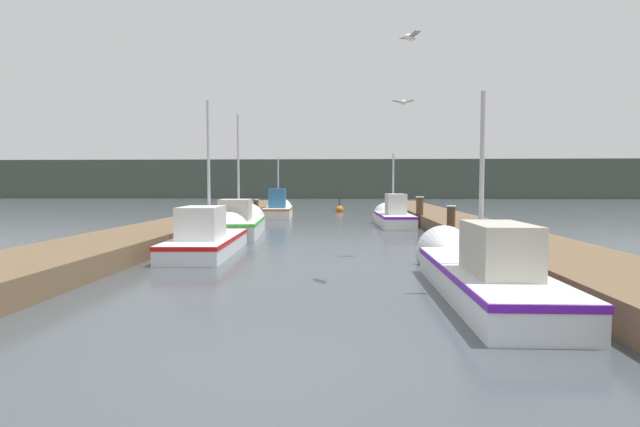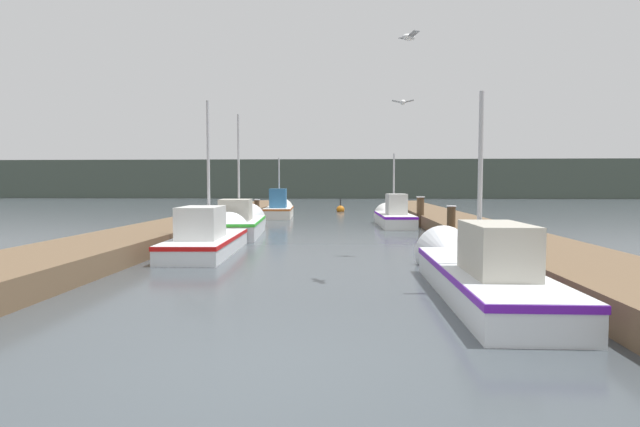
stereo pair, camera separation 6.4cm
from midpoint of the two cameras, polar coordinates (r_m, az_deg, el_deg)
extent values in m
plane|color=#3D4449|center=(5.17, -6.55, -17.91)|extent=(200.00, 200.00, 0.00)
cube|color=brown|center=(21.67, -13.29, -0.96)|extent=(2.40, 40.00, 0.49)
cube|color=brown|center=(21.28, 14.89, -1.06)|extent=(2.40, 40.00, 0.49)
cube|color=#424C42|center=(69.71, 2.23, 3.91)|extent=(120.00, 16.00, 4.87)
cube|color=silver|center=(8.65, 18.26, -7.52)|extent=(1.40, 5.02, 0.52)
cube|color=#611AA9|center=(8.62, 18.28, -6.22)|extent=(1.43, 5.05, 0.10)
cone|color=silver|center=(11.51, 14.24, -4.74)|extent=(1.31, 0.96, 1.30)
cube|color=#B2AD9E|center=(7.96, 19.56, -3.81)|extent=(0.84, 1.55, 0.77)
cylinder|color=#B2B2B7|center=(8.86, 17.81, 3.87)|extent=(0.08, 0.08, 2.90)
cube|color=silver|center=(13.79, -12.94, -3.49)|extent=(1.70, 4.58, 0.46)
cube|color=red|center=(13.77, -12.95, -2.78)|extent=(1.73, 4.61, 0.10)
cone|color=silver|center=(16.44, -10.79, -2.36)|extent=(1.45, 1.00, 1.41)
cube|color=silver|center=(13.18, -13.53, -1.01)|extent=(1.06, 1.59, 0.82)
cylinder|color=#B2B2B7|center=(14.03, -12.74, 5.08)|extent=(0.08, 0.08, 3.66)
cube|color=silver|center=(18.21, -9.48, -1.57)|extent=(1.97, 4.47, 0.60)
cube|color=green|center=(18.19, -9.49, -0.83)|extent=(2.00, 4.50, 0.10)
cone|color=silver|center=(20.83, -8.54, -0.94)|extent=(1.59, 1.06, 1.52)
cube|color=#B2AD9E|center=(17.63, -9.73, 0.42)|extent=(1.14, 1.35, 0.73)
cylinder|color=#B2B2B7|center=(18.48, -9.42, 5.29)|extent=(0.08, 0.08, 3.78)
cube|color=silver|center=(22.25, 8.36, -0.71)|extent=(1.48, 4.52, 0.55)
cube|color=#7316D1|center=(22.24, 8.36, -0.15)|extent=(1.51, 4.55, 0.10)
cone|color=silver|center=(24.91, 7.56, -0.26)|extent=(1.29, 0.94, 1.26)
cube|color=silver|center=(21.66, 8.56, 1.07)|extent=(0.84, 1.34, 0.88)
cylinder|color=#B2B2B7|center=(22.53, 8.28, 3.43)|extent=(0.08, 0.08, 2.66)
cube|color=silver|center=(27.56, -4.89, 0.13)|extent=(1.68, 4.01, 0.57)
cube|color=#BE5D27|center=(27.55, -4.89, 0.59)|extent=(1.71, 4.04, 0.10)
cone|color=silver|center=(29.99, -4.56, 0.40)|extent=(1.41, 1.05, 1.35)
cube|color=#2D6699|center=(27.04, -4.97, 1.75)|extent=(0.95, 1.33, 1.03)
cylinder|color=#B2B2B7|center=(27.81, -4.86, 3.54)|extent=(0.08, 0.08, 2.72)
cylinder|color=#473523|center=(26.40, -7.38, 0.44)|extent=(0.27, 0.27, 1.01)
cylinder|color=silver|center=(26.38, -7.39, 1.58)|extent=(0.31, 0.31, 0.04)
cylinder|color=#473523|center=(22.16, 11.24, 0.17)|extent=(0.32, 0.32, 1.27)
cylinder|color=silver|center=(22.13, 11.26, 1.87)|extent=(0.37, 0.37, 0.04)
cylinder|color=#473523|center=(16.53, 14.63, -1.21)|extent=(0.27, 0.27, 1.13)
cylinder|color=silver|center=(16.49, 14.66, 0.82)|extent=(0.31, 0.31, 0.04)
sphere|color=#BF6513|center=(33.02, 2.18, 0.45)|extent=(0.54, 0.54, 0.54)
cylinder|color=black|center=(32.99, 2.18, 1.35)|extent=(0.06, 0.06, 0.50)
ellipsoid|color=white|center=(13.16, 9.36, 12.42)|extent=(0.16, 0.29, 0.12)
cube|color=gray|center=(13.17, 9.97, 12.50)|extent=(0.28, 0.14, 0.07)
cube|color=gray|center=(13.16, 8.74, 12.52)|extent=(0.28, 0.14, 0.07)
ellipsoid|color=white|center=(10.08, 10.06, 19.21)|extent=(0.31, 0.25, 0.12)
cube|color=gray|center=(10.20, 9.60, 19.15)|extent=(0.23, 0.30, 0.07)
cube|color=gray|center=(9.98, 10.53, 19.49)|extent=(0.23, 0.30, 0.07)
camera|label=1|loc=(0.03, -90.12, -0.01)|focal=28.00mm
camera|label=2|loc=(0.03, 89.88, 0.01)|focal=28.00mm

